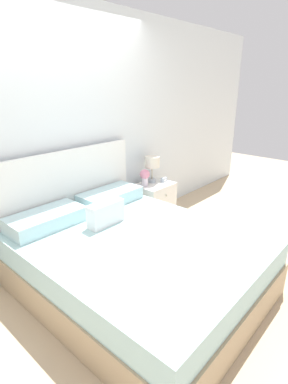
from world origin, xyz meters
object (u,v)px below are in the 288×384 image
at_px(nightstand, 154,202).
at_px(flower_vase, 145,176).
at_px(bed, 131,258).
at_px(table_lamp, 152,163).
at_px(alarm_clock, 164,180).

bearing_deg(nightstand, flower_vase, 164.24).
height_order(bed, flower_vase, bed).
bearing_deg(table_lamp, nightstand, -110.37).
relative_size(nightstand, table_lamp, 1.50).
distance_m(bed, alarm_clock, 1.58).
xyz_separation_m(nightstand, flower_vase, (-0.15, 0.04, 0.40)).
relative_size(table_lamp, flower_vase, 1.61).
xyz_separation_m(bed, table_lamp, (1.26, 0.82, 0.51)).
bearing_deg(alarm_clock, bed, -152.80).
bearing_deg(table_lamp, bed, -146.93).
relative_size(bed, flower_vase, 9.38).
bearing_deg(nightstand, bed, -148.71).
relative_size(bed, alarm_clock, 23.61).
distance_m(table_lamp, alarm_clock, 0.29).
xyz_separation_m(nightstand, table_lamp, (0.03, 0.07, 0.53)).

